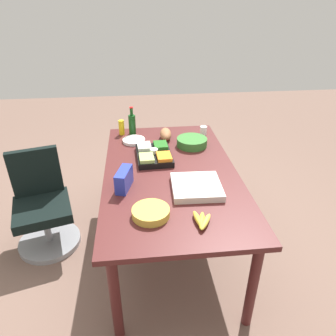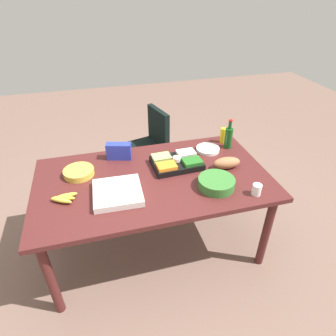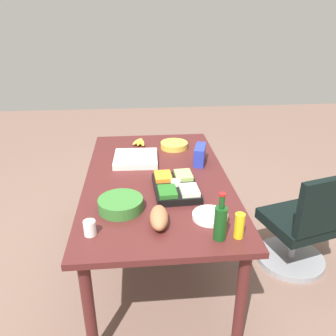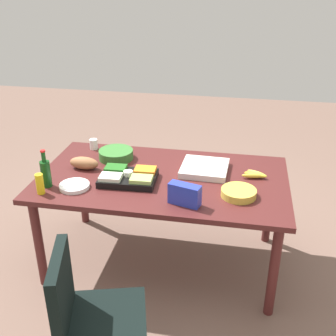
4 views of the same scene
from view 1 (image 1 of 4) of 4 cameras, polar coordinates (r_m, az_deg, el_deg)
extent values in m
plane|color=#75594D|center=(3.05, 0.39, -13.58)|extent=(10.00, 10.00, 0.00)
cube|color=#4C1D1C|center=(2.58, 0.45, -0.80)|extent=(1.91, 1.08, 0.04)
cylinder|color=#4C1D1C|center=(2.28, 15.23, -20.06)|extent=(0.07, 0.07, 0.76)
cylinder|color=#4C1D1C|center=(3.59, 6.02, 0.96)|extent=(0.07, 0.07, 0.76)
cylinder|color=#4C1D1C|center=(2.17, -9.61, -22.42)|extent=(0.07, 0.07, 0.76)
cylinder|color=#4C1D1C|center=(3.53, -8.51, 0.21)|extent=(0.07, 0.07, 0.76)
cylinder|color=gray|center=(3.23, -20.76, -12.44)|extent=(0.56, 0.56, 0.05)
cylinder|color=gray|center=(3.10, -21.41, -9.66)|extent=(0.06, 0.06, 0.35)
cube|color=black|center=(3.00, -22.01, -7.04)|extent=(0.59, 0.59, 0.09)
cube|color=black|center=(3.06, -23.08, -0.64)|extent=(0.17, 0.43, 0.45)
cube|color=silver|center=(2.32, 5.21, -3.43)|extent=(0.37, 0.37, 0.05)
ellipsoid|color=#A16741|center=(3.13, -0.44, 6.22)|extent=(0.25, 0.12, 0.10)
cube|color=black|center=(2.76, -2.59, 2.34)|extent=(0.43, 0.32, 0.05)
cube|color=orange|center=(2.65, -0.71, 2.11)|extent=(0.16, 0.13, 0.03)
cube|color=#246420|center=(2.85, -1.37, 4.20)|extent=(0.16, 0.13, 0.03)
cube|color=#A7C664|center=(2.63, -3.95, 1.88)|extent=(0.16, 0.13, 0.03)
cube|color=silver|center=(2.84, -4.38, 3.99)|extent=(0.16, 0.13, 0.03)
cylinder|color=white|center=(2.74, -2.61, 3.14)|extent=(0.07, 0.07, 0.04)
cylinder|color=#134618|center=(3.25, -6.57, 7.87)|extent=(0.09, 0.09, 0.20)
cylinder|color=#134618|center=(3.20, -6.71, 10.18)|extent=(0.04, 0.04, 0.08)
cylinder|color=red|center=(3.19, -6.76, 10.94)|extent=(0.04, 0.04, 0.01)
cylinder|color=white|center=(3.25, 6.49, 6.83)|extent=(0.08, 0.08, 0.09)
cylinder|color=gold|center=(2.05, -3.17, -8.14)|extent=(0.26, 0.26, 0.05)
cylinder|color=#35722E|center=(2.99, 4.39, 4.75)|extent=(0.36, 0.36, 0.08)
ellipsoid|color=gold|center=(1.99, 6.92, -9.75)|extent=(0.17, 0.12, 0.04)
ellipsoid|color=yellow|center=(2.00, 6.19, -9.53)|extent=(0.17, 0.08, 0.04)
ellipsoid|color=gold|center=(2.01, 5.48, -9.31)|extent=(0.17, 0.06, 0.04)
cube|color=#2838AF|center=(2.33, -8.06, -2.05)|extent=(0.23, 0.14, 0.15)
cylinder|color=white|center=(3.09, -6.26, 5.03)|extent=(0.24, 0.24, 0.03)
cylinder|color=yellow|center=(3.26, -8.50, 7.35)|extent=(0.07, 0.07, 0.15)
camera|label=2|loc=(2.83, 48.32, 22.75)|focal=30.78mm
camera|label=3|loc=(4.59, -1.52, 28.00)|focal=36.66mm
camera|label=4|loc=(3.04, -67.99, 16.10)|focal=44.60mm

